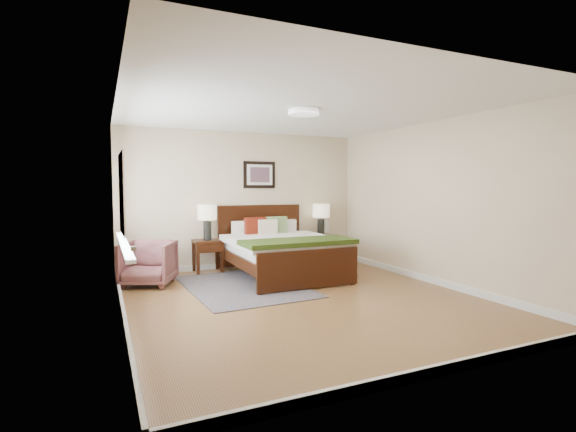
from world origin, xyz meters
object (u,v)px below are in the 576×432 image
object	(u,v)px
armchair	(148,263)
lamp_right	(321,214)
lamp_left	(207,216)
nightstand_left	(208,247)
rug_persian	(243,286)
nightstand_right	(321,246)
bed	(281,245)

from	to	relation	value
armchair	lamp_right	bearing A→B (deg)	34.68
lamp_left	armchair	xyz separation A→B (m)	(-1.05, -0.61, -0.66)
lamp_left	lamp_right	distance (m)	2.25
nightstand_left	lamp_left	size ratio (longest dim) A/B	0.94
rug_persian	nightstand_left	bearing A→B (deg)	97.85
nightstand_right	lamp_left	size ratio (longest dim) A/B	0.90
nightstand_left	rug_persian	world-z (taller)	nightstand_left
lamp_left	rug_persian	size ratio (longest dim) A/B	0.27
nightstand_left	armchair	bearing A→B (deg)	-150.68
lamp_left	rug_persian	world-z (taller)	lamp_left
lamp_left	lamp_right	world-z (taller)	lamp_left
lamp_right	rug_persian	distance (m)	2.57
bed	lamp_left	distance (m)	1.40
armchair	rug_persian	world-z (taller)	armchair
nightstand_left	armchair	size ratio (longest dim) A/B	0.77
rug_persian	nightstand_right	bearing A→B (deg)	29.06
nightstand_left	armchair	distance (m)	1.21
bed	rug_persian	size ratio (longest dim) A/B	0.93
nightstand_left	armchair	xyz separation A→B (m)	(-1.05, -0.59, -0.11)
nightstand_right	lamp_left	distance (m)	2.35
lamp_left	rug_persian	distance (m)	1.63
bed	rug_persian	xyz separation A→B (m)	(-0.81, -0.46, -0.52)
nightstand_right	armchair	xyz separation A→B (m)	(-3.31, -0.60, -0.00)
nightstand_left	rug_persian	distance (m)	1.35
nightstand_left	nightstand_right	xyz separation A→B (m)	(2.25, 0.01, -0.11)
nightstand_left	lamp_left	distance (m)	0.55
bed	armchair	distance (m)	2.12
bed	nightstand_left	bearing A→B (deg)	143.05
armchair	lamp_left	bearing A→B (deg)	54.35
armchair	nightstand_left	bearing A→B (deg)	53.51
nightstand_left	lamp_left	world-z (taller)	lamp_left
bed	rug_persian	distance (m)	1.07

